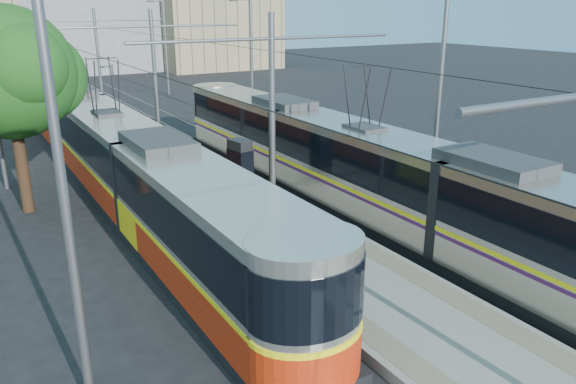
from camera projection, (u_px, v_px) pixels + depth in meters
ground at (441, 344)px, 13.09m from camera, size 160.00×160.00×0.00m
platform at (181, 166)px, 26.88m from camera, size 4.00×50.00×0.30m
tactile_strip_left at (151, 167)px, 26.13m from camera, size 0.70×50.00×0.01m
tactile_strip_right at (209, 159)px, 27.54m from camera, size 0.70×50.00×0.01m
rails at (181, 169)px, 26.93m from camera, size 8.71×70.00×0.03m
tram_left at (111, 152)px, 23.26m from camera, size 2.43×31.96×5.50m
tram_right at (363, 167)px, 20.50m from camera, size 2.43×28.36×5.50m
catenary at (199, 81)px, 23.18m from camera, size 9.20×70.00×7.00m
street_lamps at (149, 73)px, 28.86m from camera, size 15.18×38.22×8.00m
shelter at (240, 166)px, 22.17m from camera, size 0.76×1.08×2.20m
tree at (17, 74)px, 20.18m from camera, size 5.22×4.83×7.59m
building_centre at (83, 2)px, 65.65m from camera, size 18.36×14.28×15.50m
building_right at (214, 16)px, 68.06m from camera, size 14.28×10.20×12.39m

